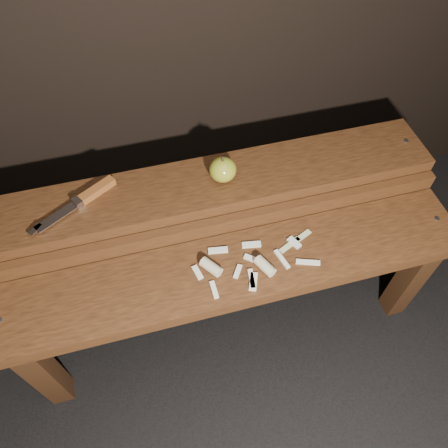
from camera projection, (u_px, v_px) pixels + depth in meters
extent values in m
plane|color=black|center=(229.00, 318.00, 1.45)|extent=(60.00, 60.00, 0.00)
cube|color=#321B0C|center=(43.00, 371.00, 1.16)|extent=(0.06, 0.06, 0.38)
cube|color=#321B0C|center=(410.00, 278.00, 1.32)|extent=(0.06, 0.06, 0.38)
cube|color=#41220F|center=(235.00, 270.00, 1.10)|extent=(1.20, 0.20, 0.04)
cylinder|color=slate|center=(437.00, 219.00, 1.16)|extent=(0.01, 0.01, 0.00)
cube|color=#321B0C|center=(36.00, 269.00, 1.29)|extent=(0.06, 0.06, 0.46)
cube|color=#321B0C|center=(369.00, 196.00, 1.46)|extent=(0.06, 0.06, 0.46)
cube|color=#41220F|center=(224.00, 225.00, 1.13)|extent=(1.20, 0.02, 0.05)
cube|color=#41220F|center=(213.00, 185.00, 1.16)|extent=(1.20, 0.18, 0.04)
cylinder|color=slate|center=(406.00, 141.00, 1.22)|extent=(0.01, 0.01, 0.00)
ellipsoid|color=olive|center=(223.00, 170.00, 1.12)|extent=(0.07, 0.07, 0.06)
cylinder|color=#382314|center=(223.00, 159.00, 1.09)|extent=(0.01, 0.01, 0.01)
cube|color=brown|center=(97.00, 190.00, 1.11)|extent=(0.10, 0.07, 0.02)
cube|color=silver|center=(78.00, 203.00, 1.08)|extent=(0.03, 0.03, 0.02)
cube|color=silver|center=(56.00, 217.00, 1.06)|extent=(0.11, 0.08, 0.00)
cube|color=silver|center=(35.00, 229.00, 1.04)|extent=(0.03, 0.04, 0.00)
cube|color=beige|center=(294.00, 243.00, 1.12)|extent=(0.03, 0.04, 0.01)
cube|color=beige|center=(197.00, 272.00, 1.07)|extent=(0.02, 0.04, 0.01)
cube|color=beige|center=(282.00, 259.00, 1.09)|extent=(0.03, 0.06, 0.01)
cube|color=beige|center=(252.00, 279.00, 1.06)|extent=(0.02, 0.05, 0.01)
cube|color=beige|center=(238.00, 271.00, 1.07)|extent=(0.03, 0.04, 0.01)
cube|color=beige|center=(308.00, 262.00, 1.08)|extent=(0.06, 0.03, 0.01)
cube|color=beige|center=(214.00, 290.00, 1.04)|extent=(0.01, 0.05, 0.01)
cube|color=beige|center=(251.00, 245.00, 1.11)|extent=(0.05, 0.02, 0.01)
cube|color=beige|center=(218.00, 250.00, 1.10)|extent=(0.05, 0.02, 0.01)
cube|color=beige|center=(253.00, 282.00, 1.05)|extent=(0.03, 0.05, 0.01)
cube|color=beige|center=(254.00, 260.00, 1.09)|extent=(0.05, 0.04, 0.01)
cylinder|color=#C9BB8C|center=(265.00, 266.00, 1.06)|extent=(0.05, 0.06, 0.03)
cylinder|color=#C9BB8C|center=(211.00, 267.00, 1.06)|extent=(0.05, 0.06, 0.03)
cube|color=#BCC988|center=(290.00, 245.00, 1.11)|extent=(0.06, 0.04, 0.00)
cube|color=#BCC988|center=(301.00, 237.00, 1.13)|extent=(0.07, 0.04, 0.00)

